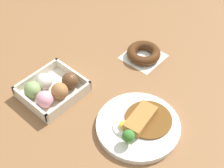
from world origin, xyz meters
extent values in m
plane|color=brown|center=(0.00, 0.00, 0.00)|extent=(1.60, 1.60, 0.00)
cylinder|color=white|center=(-0.04, -0.14, 0.01)|extent=(0.25, 0.25, 0.02)
cylinder|color=brown|center=(-0.01, -0.15, 0.02)|extent=(0.14, 0.14, 0.01)
cube|color=#A87538|center=(-0.03, -0.14, 0.04)|extent=(0.12, 0.07, 0.02)
cylinder|color=white|center=(-0.08, -0.12, 0.02)|extent=(0.06, 0.06, 0.00)
ellipsoid|color=yellow|center=(-0.08, -0.12, 0.03)|extent=(0.03, 0.03, 0.02)
cylinder|color=#8CB766|center=(-0.11, -0.16, 0.03)|extent=(0.01, 0.01, 0.02)
sphere|color=#387A2D|center=(-0.11, -0.16, 0.05)|extent=(0.03, 0.03, 0.03)
cube|color=beige|center=(-0.12, 0.14, 0.01)|extent=(0.18, 0.17, 0.01)
cube|color=beige|center=(-0.21, 0.14, 0.03)|extent=(0.01, 0.17, 0.03)
cube|color=beige|center=(-0.03, 0.14, 0.03)|extent=(0.01, 0.17, 0.03)
cube|color=beige|center=(-0.12, 0.07, 0.03)|extent=(0.18, 0.01, 0.03)
cube|color=beige|center=(-0.12, 0.22, 0.03)|extent=(0.18, 0.01, 0.03)
sphere|color=pink|center=(-0.17, 0.12, 0.04)|extent=(0.05, 0.05, 0.05)
sphere|color=#9E6B3D|center=(-0.12, 0.11, 0.04)|extent=(0.05, 0.05, 0.05)
sphere|color=brown|center=(-0.07, 0.12, 0.04)|extent=(0.05, 0.05, 0.05)
sphere|color=#84A860|center=(-0.17, 0.17, 0.04)|extent=(0.05, 0.05, 0.05)
sphere|color=silver|center=(-0.13, 0.18, 0.04)|extent=(0.05, 0.05, 0.05)
cube|color=white|center=(0.21, 0.04, 0.00)|extent=(0.13, 0.13, 0.00)
torus|color=#4C2B14|center=(0.21, 0.04, 0.02)|extent=(0.12, 0.12, 0.03)
camera|label=1|loc=(-0.51, -0.47, 0.79)|focal=53.01mm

